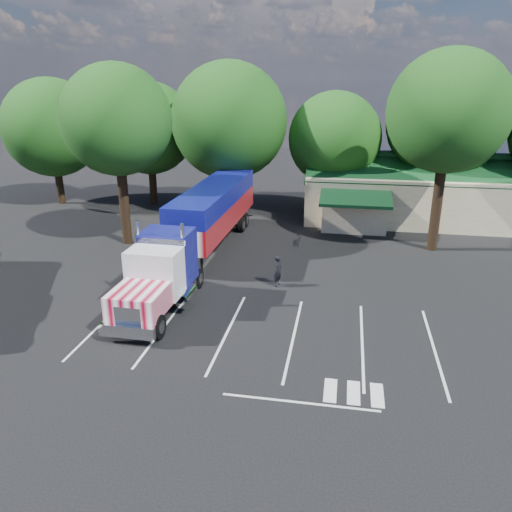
% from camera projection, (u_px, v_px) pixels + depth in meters
% --- Properties ---
extents(ground, '(120.00, 120.00, 0.00)m').
position_uv_depth(ground, '(251.00, 284.00, 29.73)').
color(ground, black).
rests_on(ground, ground).
extents(event_hall, '(24.20, 14.12, 5.55)m').
position_uv_depth(event_hall, '(445.00, 192.00, 43.15)').
color(event_hall, beige).
rests_on(event_hall, ground).
extents(tree_row_a, '(9.00, 9.00, 11.68)m').
position_uv_depth(tree_row_a, '(52.00, 128.00, 46.30)').
color(tree_row_a, black).
rests_on(tree_row_a, ground).
extents(tree_row_b, '(8.40, 8.40, 11.35)m').
position_uv_depth(tree_row_b, '(149.00, 128.00, 45.99)').
color(tree_row_b, black).
rests_on(tree_row_b, ground).
extents(tree_row_c, '(10.00, 10.00, 13.05)m').
position_uv_depth(tree_row_c, '(229.00, 121.00, 42.85)').
color(tree_row_c, black).
rests_on(tree_row_c, ground).
extents(tree_row_d, '(8.00, 8.00, 10.60)m').
position_uv_depth(tree_row_d, '(335.00, 139.00, 43.02)').
color(tree_row_d, black).
rests_on(tree_row_d, ground).
extents(tree_row_e, '(9.60, 9.60, 12.90)m').
position_uv_depth(tree_row_e, '(445.00, 122.00, 41.46)').
color(tree_row_e, black).
rests_on(tree_row_e, ground).
extents(tree_near_left, '(7.60, 7.60, 12.65)m').
position_uv_depth(tree_near_left, '(117.00, 120.00, 34.08)').
color(tree_near_left, black).
rests_on(tree_near_left, ground).
extents(tree_near_right, '(8.00, 8.00, 13.50)m').
position_uv_depth(tree_near_right, '(449.00, 112.00, 32.45)').
color(tree_near_right, black).
rests_on(tree_near_right, ground).
extents(semi_truck, '(3.62, 22.01, 4.60)m').
position_uv_depth(semi_truck, '(203.00, 221.00, 33.04)').
color(semi_truck, black).
rests_on(semi_truck, ground).
extents(woman, '(0.60, 0.78, 1.88)m').
position_uv_depth(woman, '(278.00, 271.00, 29.14)').
color(woman, black).
rests_on(woman, ground).
extents(bicycle, '(0.57, 1.56, 0.82)m').
position_uv_depth(bicycle, '(299.00, 239.00, 36.65)').
color(bicycle, black).
rests_on(bicycle, ground).
extents(silver_sedan, '(4.70, 1.85, 1.52)m').
position_uv_depth(silver_sedan, '(426.00, 219.00, 40.44)').
color(silver_sedan, '#B2B6BA').
rests_on(silver_sedan, ground).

